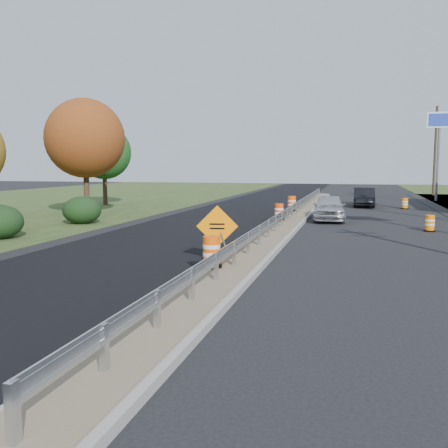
% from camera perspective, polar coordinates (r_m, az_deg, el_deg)
% --- Properties ---
extents(ground, '(140.00, 140.00, 0.00)m').
position_cam_1_polar(ground, '(18.89, 4.02, -3.04)').
color(ground, black).
rests_on(ground, ground).
extents(milled_overlay, '(7.20, 120.00, 0.01)m').
position_cam_1_polar(milled_overlay, '(29.53, -0.74, 0.52)').
color(milled_overlay, black).
rests_on(milled_overlay, ground).
extents(median, '(1.60, 55.00, 0.23)m').
position_cam_1_polar(median, '(26.70, 7.24, 0.03)').
color(median, gray).
rests_on(median, ground).
extents(guardrail, '(0.10, 46.15, 0.72)m').
position_cam_1_polar(guardrail, '(27.62, 7.53, 1.54)').
color(guardrail, silver).
rests_on(guardrail, median).
extents(pylon_sign_north, '(2.20, 0.30, 7.90)m').
position_cam_1_polar(pylon_sign_north, '(48.91, 23.40, 10.02)').
color(pylon_sign_north, slate).
rests_on(pylon_sign_north, ground).
extents(utility_pole_north, '(1.90, 0.26, 9.40)m').
position_cam_1_polar(utility_pole_north, '(57.88, 22.99, 7.91)').
color(utility_pole_north, '#473523').
rests_on(utility_pole_north, ground).
extents(hedge_north, '(2.09, 2.09, 1.52)m').
position_cam_1_polar(hedge_north, '(28.37, -15.93, 1.54)').
color(hedge_north, black).
rests_on(hedge_north, ground).
extents(tree_near_red, '(4.95, 4.95, 7.35)m').
position_cam_1_polar(tree_near_red, '(32.77, -15.61, 9.39)').
color(tree_near_red, '#473523').
rests_on(tree_near_red, ground).
extents(tree_near_back, '(4.29, 4.29, 6.37)m').
position_cam_1_polar(tree_near_back, '(41.19, -13.55, 7.95)').
color(tree_near_back, '#473523').
rests_on(tree_near_back, ground).
extents(caution_sign, '(1.36, 0.57, 1.90)m').
position_cam_1_polar(caution_sign, '(16.47, -0.78, -2.76)').
color(caution_sign, white).
rests_on(caution_sign, ground).
extents(barrel_median_near, '(0.62, 0.62, 0.92)m').
position_cam_1_polar(barrel_median_near, '(14.56, -1.43, -3.27)').
color(barrel_median_near, black).
rests_on(barrel_median_near, median).
extents(barrel_median_mid, '(0.60, 0.60, 0.88)m').
position_cam_1_polar(barrel_median_mid, '(27.41, 6.31, 1.36)').
color(barrel_median_mid, black).
rests_on(barrel_median_mid, median).
extents(barrel_median_far, '(0.66, 0.66, 0.96)m').
position_cam_1_polar(barrel_median_far, '(32.94, 7.75, 2.30)').
color(barrel_median_far, black).
rests_on(barrel_median_far, median).
extents(barrel_shoulder_near, '(0.55, 0.55, 0.80)m').
position_cam_1_polar(barrel_shoulder_near, '(26.16, 22.47, 0.04)').
color(barrel_shoulder_near, black).
rests_on(barrel_shoulder_near, ground).
extents(barrel_shoulder_mid, '(0.54, 0.54, 0.80)m').
position_cam_1_polar(barrel_shoulder_mid, '(39.06, 19.96, 2.19)').
color(barrel_shoulder_mid, black).
rests_on(barrel_shoulder_mid, ground).
extents(car_silver, '(2.02, 4.52, 1.51)m').
position_cam_1_polar(car_silver, '(29.59, 11.93, 1.85)').
color(car_silver, silver).
rests_on(car_silver, ground).
extents(car_dark_mid, '(1.56, 4.48, 1.48)m').
position_cam_1_polar(car_dark_mid, '(40.49, 15.72, 2.99)').
color(car_dark_mid, black).
rests_on(car_dark_mid, ground).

